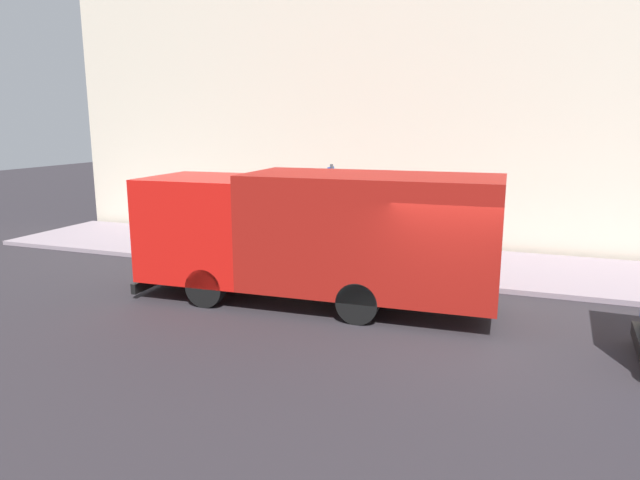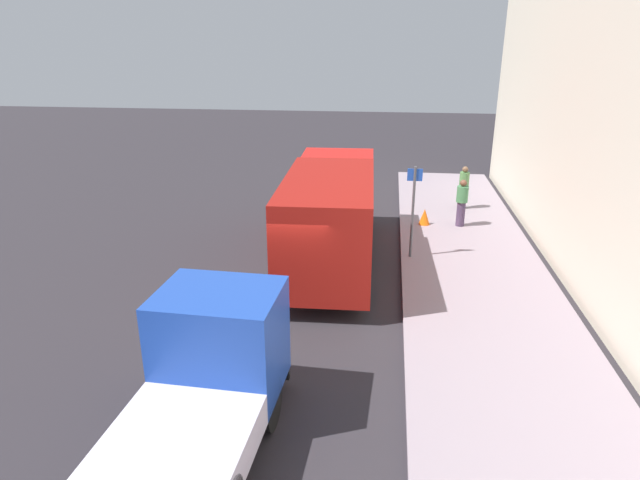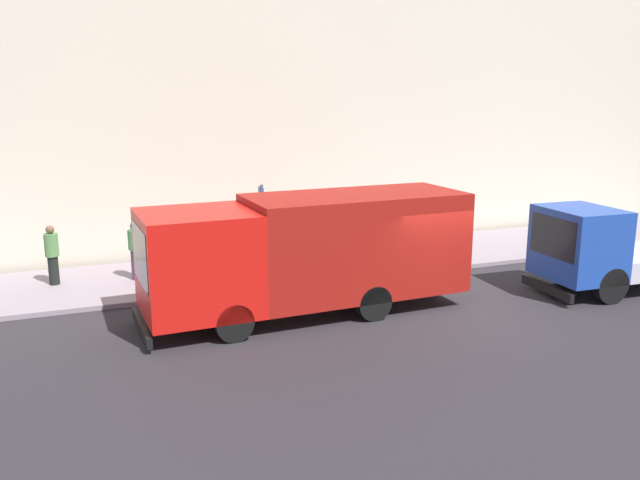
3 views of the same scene
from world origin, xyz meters
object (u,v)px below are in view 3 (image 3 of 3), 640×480
(large_utility_truck, at_px, (309,250))
(pedestrian_standing, at_px, (52,254))
(street_sign_post, at_px, (262,227))
(pedestrian_walking, at_px, (136,249))
(traffic_cone_orange, at_px, (142,281))
(small_flatbed_truck, at_px, (609,252))

(large_utility_truck, bearing_deg, pedestrian_standing, 50.32)
(pedestrian_standing, height_order, street_sign_post, street_sign_post)
(pedestrian_standing, xyz_separation_m, street_sign_post, (-2.15, -5.39, 0.76))
(pedestrian_walking, relative_size, street_sign_post, 0.60)
(pedestrian_walking, xyz_separation_m, traffic_cone_orange, (-1.25, -0.01, -0.59))
(small_flatbed_truck, xyz_separation_m, traffic_cone_orange, (4.16, 11.90, -0.69))
(street_sign_post, bearing_deg, small_flatbed_truck, -112.34)
(large_utility_truck, relative_size, pedestrian_walking, 4.83)
(small_flatbed_truck, bearing_deg, traffic_cone_orange, 73.19)
(traffic_cone_orange, xyz_separation_m, street_sign_post, (-0.58, -3.18, 1.35))
(small_flatbed_truck, relative_size, street_sign_post, 1.98)
(small_flatbed_truck, xyz_separation_m, street_sign_post, (3.58, 8.72, 0.66))
(street_sign_post, bearing_deg, traffic_cone_orange, 79.66)
(pedestrian_walking, bearing_deg, large_utility_truck, 80.02)
(traffic_cone_orange, bearing_deg, street_sign_post, -100.34)
(pedestrian_walking, xyz_separation_m, pedestrian_standing, (0.32, 2.19, 0.00))
(large_utility_truck, bearing_deg, small_flatbed_truck, -100.36)
(large_utility_truck, height_order, pedestrian_standing, large_utility_truck)
(small_flatbed_truck, distance_m, traffic_cone_orange, 12.63)
(large_utility_truck, relative_size, street_sign_post, 2.89)
(large_utility_truck, bearing_deg, street_sign_post, 9.24)
(small_flatbed_truck, bearing_deg, pedestrian_standing, 70.35)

